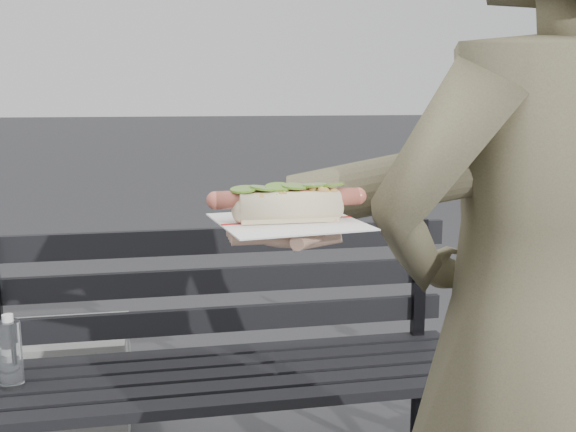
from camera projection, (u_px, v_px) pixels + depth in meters
The scene contains 3 objects.
park_bench at pixel (218, 349), 2.04m from camera, with size 1.50×0.44×0.88m.
person at pixel (522, 350), 1.15m from camera, with size 0.62×0.41×1.71m, color #4E4734.
held_hotdog at pixel (411, 183), 1.03m from camera, with size 0.64×0.31×0.20m.
Camera 1 is at (-0.11, -0.94, 1.28)m, focal length 42.00 mm.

